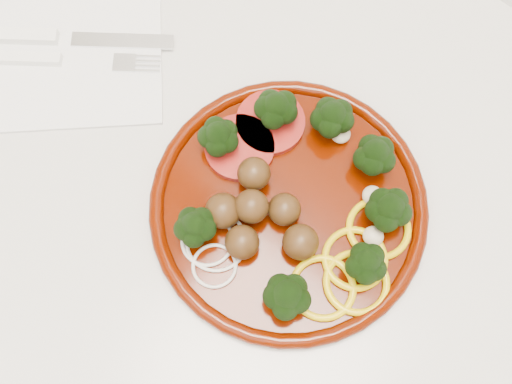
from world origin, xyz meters
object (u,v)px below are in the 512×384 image
Objects in this scene: knife at (52,38)px; fork at (46,59)px; plate at (291,204)px; napkin at (74,49)px.

fork is (0.01, -0.02, -0.00)m from knife.
knife is (-0.30, -0.01, -0.01)m from plate.
napkin is 1.08× the size of knife.
fork is at bearing -173.91° from plate.
plate is 0.29m from fork.
napkin is at bearing -22.66° from knife.
fork is (-0.28, -0.03, -0.01)m from plate.
fork is at bearing -97.00° from knife.
plate reaches higher than knife.
plate is 1.76× the size of fork.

